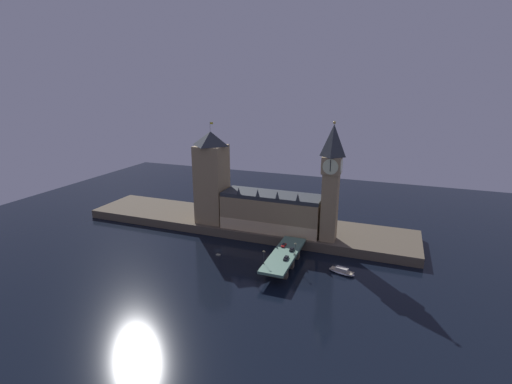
{
  "coord_description": "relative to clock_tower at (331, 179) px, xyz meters",
  "views": [
    {
      "loc": [
        90.15,
        -175.88,
        91.77
      ],
      "look_at": [
        15.87,
        20.0,
        31.57
      ],
      "focal_mm": 26.0,
      "sensor_mm": 36.0,
      "label": 1
    }
  ],
  "objects": [
    {
      "name": "boat_downstream",
      "position": [
        12.35,
        -27.75,
        -40.5
      ],
      "size": [
        14.25,
        7.97,
        3.15
      ],
      "color": "white",
      "rests_on": "ground_plane"
    },
    {
      "name": "embankment",
      "position": [
        -58.44,
        13.17,
        -38.89
      ],
      "size": [
        220.0,
        42.0,
        5.53
      ],
      "color": "brown",
      "rests_on": "ground_plane"
    },
    {
      "name": "parliament_hall",
      "position": [
        -36.19,
        4.91,
        -24.81
      ],
      "size": [
        61.35,
        20.82,
        27.21
      ],
      "color": "#9E845B",
      "rests_on": "embankment"
    },
    {
      "name": "ground_plane",
      "position": [
        -58.44,
        -25.83,
        -41.65
      ],
      "size": [
        400.0,
        400.0,
        0.0
      ],
      "primitive_type": "plane",
      "color": "black"
    },
    {
      "name": "victoria_tower",
      "position": [
        -76.98,
        4.6,
        -6.51
      ],
      "size": [
        18.22,
        18.22,
        64.93
      ],
      "color": "#9E845B",
      "rests_on": "embankment"
    },
    {
      "name": "pedestrian_mid_walk",
      "position": [
        -11.84,
        -31.46,
        -33.44
      ],
      "size": [
        0.38,
        0.38,
        1.68
      ],
      "color": "black",
      "rests_on": "bridge"
    },
    {
      "name": "street_lamp_mid",
      "position": [
        -11.44,
        -30.83,
        -29.94
      ],
      "size": [
        1.34,
        0.6,
        7.03
      ],
      "color": "#2D3333",
      "rests_on": "bridge"
    },
    {
      "name": "car_southbound_lead",
      "position": [
        -14.63,
        -36.68,
        -33.66
      ],
      "size": [
        2.0,
        4.66,
        1.43
      ],
      "color": "black",
      "rests_on": "bridge"
    },
    {
      "name": "clock_tower",
      "position": [
        0.0,
        0.0,
        0.0
      ],
      "size": [
        10.72,
        10.83,
        68.16
      ],
      "color": "#9E845B",
      "rests_on": "embankment"
    },
    {
      "name": "car_northbound_lead",
      "position": [
        -20.22,
        -21.92,
        -33.7
      ],
      "size": [
        1.97,
        4.6,
        1.35
      ],
      "color": "red",
      "rests_on": "bridge"
    },
    {
      "name": "bridge",
      "position": [
        -17.42,
        -30.83,
        -36.6
      ],
      "size": [
        12.7,
        46.0,
        7.32
      ],
      "color": "slate",
      "rests_on": "ground_plane"
    },
    {
      "name": "car_southbound_trail",
      "position": [
        -14.63,
        -25.78,
        -33.64
      ],
      "size": [
        1.91,
        4.04,
        1.48
      ],
      "color": "black",
      "rests_on": "bridge"
    },
    {
      "name": "street_lamp_near",
      "position": [
        -23.41,
        -45.55,
        -29.82
      ],
      "size": [
        1.34,
        0.6,
        7.21
      ],
      "color": "#2D3333",
      "rests_on": "bridge"
    }
  ]
}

